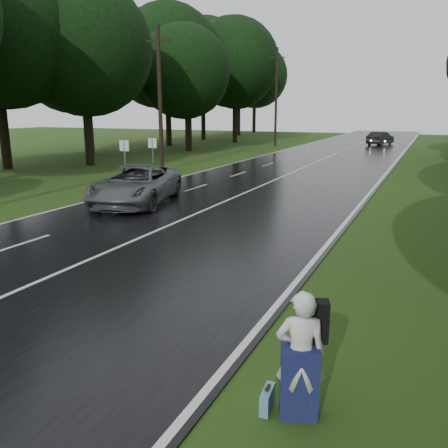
# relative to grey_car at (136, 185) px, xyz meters

# --- Properties ---
(ground) EXTENTS (160.00, 160.00, 0.00)m
(ground) POSITION_rel_grey_car_xyz_m (3.45, -9.04, -0.89)
(ground) COLOR #274313
(ground) RESTS_ON ground
(road) EXTENTS (12.00, 140.00, 0.04)m
(road) POSITION_rel_grey_car_xyz_m (3.45, 10.96, -0.87)
(road) COLOR black
(road) RESTS_ON ground
(lane_center) EXTENTS (0.12, 140.00, 0.01)m
(lane_center) POSITION_rel_grey_car_xyz_m (3.45, 10.96, -0.85)
(lane_center) COLOR silver
(lane_center) RESTS_ON road
(grey_car) EXTENTS (4.27, 6.64, 1.70)m
(grey_car) POSITION_rel_grey_car_xyz_m (0.00, 0.00, 0.00)
(grey_car) COLOR #56595B
(grey_car) RESTS_ON road
(far_car) EXTENTS (2.84, 4.97, 1.55)m
(far_car) POSITION_rel_grey_car_xyz_m (5.98, 41.94, -0.08)
(far_car) COLOR black
(far_car) RESTS_ON road
(hitchhiker) EXTENTS (0.78, 0.75, 1.85)m
(hitchhiker) POSITION_rel_grey_car_xyz_m (10.66, -11.54, -0.03)
(hitchhiker) COLOR silver
(hitchhiker) RESTS_ON ground
(suitcase) EXTENTS (0.17, 0.45, 0.31)m
(suitcase) POSITION_rel_grey_car_xyz_m (10.21, -11.61, -0.73)
(suitcase) COLOR teal
(suitcase) RESTS_ON ground
(utility_pole_mid) EXTENTS (1.80, 0.28, 9.45)m
(utility_pole_mid) POSITION_rel_grey_car_xyz_m (-5.05, 10.41, -0.89)
(utility_pole_mid) COLOR black
(utility_pole_mid) RESTS_ON ground
(utility_pole_far) EXTENTS (1.80, 0.28, 10.91)m
(utility_pole_far) POSITION_rel_grey_car_xyz_m (-5.05, 35.40, -0.89)
(utility_pole_far) COLOR black
(utility_pole_far) RESTS_ON ground
(road_sign_a) EXTENTS (0.60, 0.10, 2.50)m
(road_sign_a) POSITION_rel_grey_car_xyz_m (-3.75, 4.42, -0.89)
(road_sign_a) COLOR white
(road_sign_a) RESTS_ON ground
(road_sign_b) EXTENTS (0.59, 0.10, 2.46)m
(road_sign_b) POSITION_rel_grey_car_xyz_m (-3.75, 7.28, -0.89)
(road_sign_b) COLOR white
(road_sign_b) RESTS_ON ground
(tree_left_d) EXTENTS (9.29, 9.29, 14.51)m
(tree_left_d) POSITION_rel_grey_car_xyz_m (-12.01, 11.28, -0.89)
(tree_left_d) COLOR black
(tree_left_d) RESTS_ON ground
(tree_left_e) EXTENTS (8.35, 8.35, 13.05)m
(tree_left_e) POSITION_rel_grey_car_xyz_m (-11.14, 25.54, -0.89)
(tree_left_e) COLOR black
(tree_left_e) RESTS_ON ground
(tree_left_f) EXTENTS (10.97, 10.97, 17.14)m
(tree_left_f) POSITION_rel_grey_car_xyz_m (-11.71, 39.11, -0.89)
(tree_left_f) COLOR black
(tree_left_f) RESTS_ON ground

